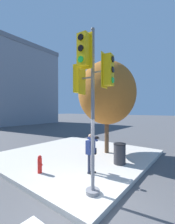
{
  "coord_description": "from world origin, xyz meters",
  "views": [
    {
      "loc": [
        -3.19,
        -2.49,
        2.79
      ],
      "look_at": [
        0.85,
        0.61,
        2.72
      ],
      "focal_mm": 24.0,
      "sensor_mm": 36.0,
      "label": 1
    }
  ],
  "objects_px": {
    "person_photographer": "(91,150)",
    "trash_bin": "(120,154)",
    "street_tree": "(107,93)",
    "fire_hydrant": "(40,164)",
    "traffic_signal_pole": "(91,85)"
  },
  "relations": [
    {
      "from": "traffic_signal_pole",
      "to": "trash_bin",
      "type": "bearing_deg",
      "value": 8.97
    },
    {
      "from": "street_tree",
      "to": "fire_hydrant",
      "type": "height_order",
      "value": "street_tree"
    },
    {
      "from": "street_tree",
      "to": "fire_hydrant",
      "type": "bearing_deg",
      "value": 170.74
    },
    {
      "from": "person_photographer",
      "to": "street_tree",
      "type": "bearing_deg",
      "value": 18.26
    },
    {
      "from": "street_tree",
      "to": "fire_hydrant",
      "type": "xyz_separation_m",
      "value": [
        -4.28,
        0.7,
        -3.28
      ]
    },
    {
      "from": "traffic_signal_pole",
      "to": "trash_bin",
      "type": "distance_m",
      "value": 4.19
    },
    {
      "from": "traffic_signal_pole",
      "to": "person_photographer",
      "type": "xyz_separation_m",
      "value": [
        1.34,
        0.96,
        -2.41
      ]
    },
    {
      "from": "fire_hydrant",
      "to": "trash_bin",
      "type": "relative_size",
      "value": 0.74
    },
    {
      "from": "street_tree",
      "to": "fire_hydrant",
      "type": "distance_m",
      "value": 5.44
    },
    {
      "from": "person_photographer",
      "to": "trash_bin",
      "type": "relative_size",
      "value": 1.64
    },
    {
      "from": "person_photographer",
      "to": "trash_bin",
      "type": "height_order",
      "value": "person_photographer"
    },
    {
      "from": "person_photographer",
      "to": "fire_hydrant",
      "type": "bearing_deg",
      "value": 127.78
    },
    {
      "from": "trash_bin",
      "to": "fire_hydrant",
      "type": "bearing_deg",
      "value": 144.04
    },
    {
      "from": "traffic_signal_pole",
      "to": "trash_bin",
      "type": "xyz_separation_m",
      "value": [
        3.02,
        0.48,
        -2.87
      ]
    },
    {
      "from": "traffic_signal_pole",
      "to": "person_photographer",
      "type": "distance_m",
      "value": 2.92
    }
  ]
}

